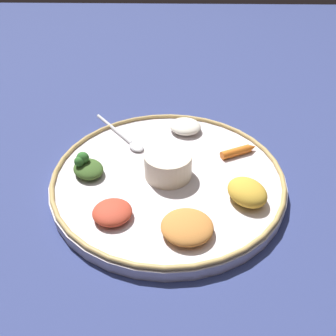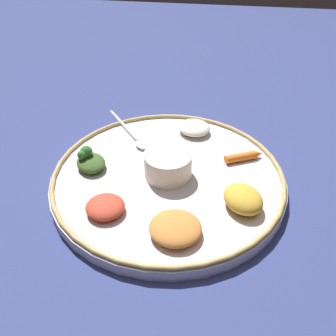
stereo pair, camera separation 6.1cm
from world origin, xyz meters
name	(u,v)px [view 1 (the left image)]	position (x,y,z in m)	size (l,w,h in m)	color
ground_plane	(168,184)	(0.00, 0.00, 0.00)	(2.40, 2.40, 0.00)	navy
platter	(168,179)	(0.00, 0.00, 0.01)	(0.40, 0.40, 0.02)	silver
platter_rim	(168,173)	(0.00, 0.00, 0.02)	(0.40, 0.40, 0.01)	tan
center_bowl	(168,164)	(0.00, 0.00, 0.04)	(0.08, 0.08, 0.04)	beige
spoon	(125,138)	(-0.09, 0.11, 0.02)	(0.11, 0.14, 0.01)	silver
greens_pile	(87,167)	(-0.14, 0.00, 0.03)	(0.07, 0.08, 0.04)	#385623
carrot_near_spoon	(239,151)	(0.13, 0.06, 0.03)	(0.07, 0.04, 0.02)	orange
mound_rice_white	(185,126)	(0.03, 0.14, 0.03)	(0.06, 0.06, 0.02)	silver
mound_berbere_red	(112,212)	(-0.08, -0.10, 0.03)	(0.06, 0.06, 0.02)	#B73D28
mound_lentil_yellow	(247,192)	(0.12, -0.06, 0.04)	(0.07, 0.06, 0.03)	gold
mound_squash	(187,227)	(0.03, -0.13, 0.03)	(0.08, 0.07, 0.02)	#C67A38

